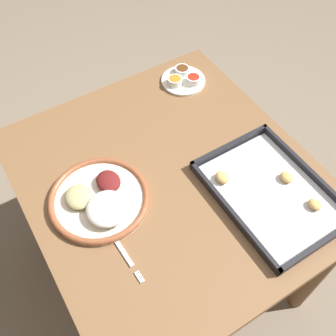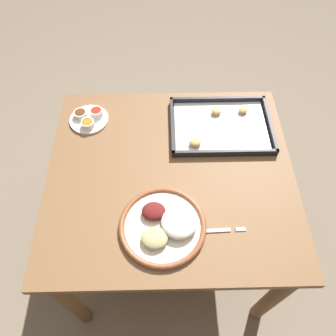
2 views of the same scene
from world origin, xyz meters
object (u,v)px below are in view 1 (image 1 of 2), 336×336
object	(u,v)px
dinner_plate	(100,200)
saucer_plate	(183,79)
fork	(123,251)
baking_tray	(270,192)

from	to	relation	value
dinner_plate	saucer_plate	xyz separation A→B (m)	(-0.31, 0.49, -0.00)
fork	saucer_plate	xyz separation A→B (m)	(-0.48, 0.51, 0.01)
fork	saucer_plate	bearing A→B (deg)	131.35
dinner_plate	saucer_plate	world-z (taller)	dinner_plate
dinner_plate	fork	xyz separation A→B (m)	(0.17, -0.02, -0.01)
fork	saucer_plate	size ratio (longest dim) A/B	1.16
dinner_plate	fork	distance (m)	0.17
fork	saucer_plate	distance (m)	0.70
dinner_plate	baking_tray	distance (m)	0.50
dinner_plate	saucer_plate	bearing A→B (deg)	122.15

